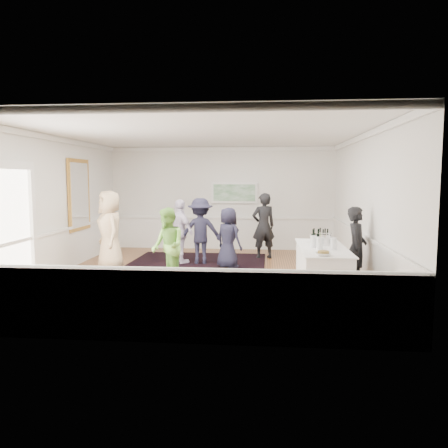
# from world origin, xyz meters

# --- Properties ---
(floor) EXTENTS (8.00, 8.00, 0.00)m
(floor) POSITION_xyz_m (0.00, 0.00, 0.00)
(floor) COLOR #925B2F
(floor) RESTS_ON ground
(ceiling) EXTENTS (7.00, 8.00, 0.02)m
(ceiling) POSITION_xyz_m (0.00, 0.00, 3.20)
(ceiling) COLOR white
(ceiling) RESTS_ON wall_back
(wall_left) EXTENTS (0.02, 8.00, 3.20)m
(wall_left) POSITION_xyz_m (-3.50, 0.00, 1.60)
(wall_left) COLOR white
(wall_left) RESTS_ON floor
(wall_right) EXTENTS (0.02, 8.00, 3.20)m
(wall_right) POSITION_xyz_m (3.50, 0.00, 1.60)
(wall_right) COLOR white
(wall_right) RESTS_ON floor
(wall_back) EXTENTS (7.00, 0.02, 3.20)m
(wall_back) POSITION_xyz_m (0.00, 4.00, 1.60)
(wall_back) COLOR white
(wall_back) RESTS_ON floor
(wall_front) EXTENTS (7.00, 0.02, 3.20)m
(wall_front) POSITION_xyz_m (0.00, -4.00, 1.60)
(wall_front) COLOR white
(wall_front) RESTS_ON floor
(wainscoting) EXTENTS (7.00, 8.00, 1.00)m
(wainscoting) POSITION_xyz_m (0.00, 0.00, 0.50)
(wainscoting) COLOR white
(wainscoting) RESTS_ON floor
(mirror) EXTENTS (0.05, 1.25, 1.85)m
(mirror) POSITION_xyz_m (-3.45, 1.30, 1.80)
(mirror) COLOR gold
(mirror) RESTS_ON wall_left
(doorway) EXTENTS (0.10, 1.78, 2.56)m
(doorway) POSITION_xyz_m (-3.45, -1.90, 1.42)
(doorway) COLOR white
(doorway) RESTS_ON wall_left
(landscape_painting) EXTENTS (1.44, 0.06, 0.66)m
(landscape_painting) POSITION_xyz_m (0.40, 3.95, 1.78)
(landscape_painting) COLOR white
(landscape_painting) RESTS_ON wall_back
(area_rug) EXTENTS (3.59, 4.68, 0.02)m
(area_rug) POSITION_xyz_m (-0.42, 0.76, 0.01)
(area_rug) COLOR black
(area_rug) RESTS_ON floor
(serving_table) EXTENTS (0.87, 2.30, 0.93)m
(serving_table) POSITION_xyz_m (2.44, -1.31, 0.47)
(serving_table) COLOR white
(serving_table) RESTS_ON floor
(bartender) EXTENTS (0.53, 0.69, 1.66)m
(bartender) POSITION_xyz_m (3.20, -0.70, 0.83)
(bartender) COLOR black
(bartender) RESTS_ON floor
(guest_tan) EXTENTS (1.04, 1.13, 1.94)m
(guest_tan) POSITION_xyz_m (-2.35, 0.46, 0.97)
(guest_tan) COLOR tan
(guest_tan) RESTS_ON floor
(guest_green) EXTENTS (0.94, 1.00, 1.62)m
(guest_green) POSITION_xyz_m (-0.67, -0.77, 0.81)
(guest_green) COLOR #7FC64F
(guest_green) RESTS_ON floor
(guest_lilac) EXTENTS (1.00, 0.97, 1.68)m
(guest_lilac) POSITION_xyz_m (-0.84, 1.50, 0.84)
(guest_lilac) COLOR silver
(guest_lilac) RESTS_ON floor
(guest_dark_a) EXTENTS (1.21, 0.83, 1.72)m
(guest_dark_a) POSITION_xyz_m (-0.31, 1.49, 0.86)
(guest_dark_a) COLOR black
(guest_dark_a) RESTS_ON floor
(guest_dark_b) EXTENTS (0.78, 0.64, 1.82)m
(guest_dark_b) POSITION_xyz_m (1.32, 2.46, 0.91)
(guest_dark_b) COLOR black
(guest_dark_b) RESTS_ON floor
(guest_navy) EXTENTS (0.88, 0.83, 1.51)m
(guest_navy) POSITION_xyz_m (0.45, 1.03, 0.76)
(guest_navy) COLOR black
(guest_navy) RESTS_ON floor
(wine_bottles) EXTENTS (0.37, 0.31, 0.31)m
(wine_bottles) POSITION_xyz_m (2.45, -0.83, 1.09)
(wine_bottles) COLOR black
(wine_bottles) RESTS_ON serving_table
(juice_pitchers) EXTENTS (0.45, 0.36, 0.24)m
(juice_pitchers) POSITION_xyz_m (2.41, -1.52, 1.05)
(juice_pitchers) COLOR #5BA43A
(juice_pitchers) RESTS_ON serving_table
(ice_bucket) EXTENTS (0.26, 0.26, 0.25)m
(ice_bucket) POSITION_xyz_m (2.52, -1.07, 1.05)
(ice_bucket) COLOR silver
(ice_bucket) RESTS_ON serving_table
(nut_bowl) EXTENTS (0.27, 0.27, 0.07)m
(nut_bowl) POSITION_xyz_m (2.34, -2.25, 0.97)
(nut_bowl) COLOR white
(nut_bowl) RESTS_ON serving_table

